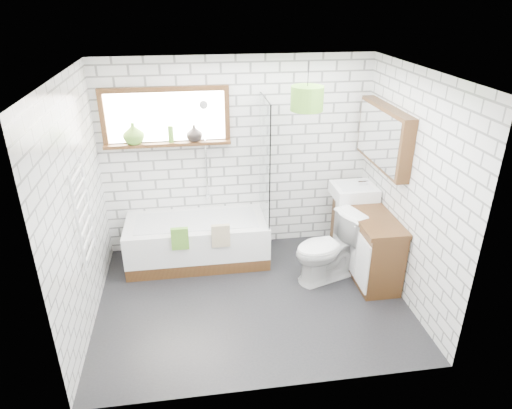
{
  "coord_description": "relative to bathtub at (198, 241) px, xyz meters",
  "views": [
    {
      "loc": [
        -0.57,
        -4.19,
        3.17
      ],
      "look_at": [
        0.09,
        0.25,
        1.06
      ],
      "focal_mm": 32.0,
      "sensor_mm": 36.0,
      "label": 1
    }
  ],
  "objects": [
    {
      "name": "floor",
      "position": [
        0.57,
        -0.91,
        -0.29
      ],
      "size": [
        3.4,
        2.6,
        0.01
      ],
      "primitive_type": "cube",
      "color": "black",
      "rests_on": "ground"
    },
    {
      "name": "ceiling",
      "position": [
        0.57,
        -0.91,
        2.22
      ],
      "size": [
        3.4,
        2.6,
        0.01
      ],
      "primitive_type": "cube",
      "color": "white",
      "rests_on": "ground"
    },
    {
      "name": "wall_back",
      "position": [
        0.57,
        0.39,
        0.97
      ],
      "size": [
        3.4,
        0.01,
        2.5
      ],
      "primitive_type": "cube",
      "color": "white",
      "rests_on": "ground"
    },
    {
      "name": "wall_front",
      "position": [
        0.57,
        -2.22,
        0.97
      ],
      "size": [
        3.4,
        0.01,
        2.5
      ],
      "primitive_type": "cube",
      "color": "white",
      "rests_on": "ground"
    },
    {
      "name": "wall_left",
      "position": [
        -1.14,
        -0.91,
        0.97
      ],
      "size": [
        0.01,
        2.6,
        2.5
      ],
      "primitive_type": "cube",
      "color": "white",
      "rests_on": "ground"
    },
    {
      "name": "wall_right",
      "position": [
        2.27,
        -0.91,
        0.97
      ],
      "size": [
        0.01,
        2.6,
        2.5
      ],
      "primitive_type": "cube",
      "color": "white",
      "rests_on": "ground"
    },
    {
      "name": "window",
      "position": [
        -0.28,
        0.35,
        1.52
      ],
      "size": [
        1.52,
        0.16,
        0.68
      ],
      "primitive_type": "cube",
      "color": "#38200F",
      "rests_on": "wall_back"
    },
    {
      "name": "towel_radiator",
      "position": [
        -1.09,
        -0.91,
        0.92
      ],
      "size": [
        0.06,
        0.52,
        1.0
      ],
      "primitive_type": "cube",
      "color": "white",
      "rests_on": "wall_left"
    },
    {
      "name": "mirror_cabinet",
      "position": [
        2.19,
        -0.31,
        1.37
      ],
      "size": [
        0.16,
        1.2,
        0.7
      ],
      "primitive_type": "cube",
      "color": "#38200F",
      "rests_on": "wall_right"
    },
    {
      "name": "shower_riser",
      "position": [
        0.17,
        0.35,
        1.07
      ],
      "size": [
        0.02,
        0.02,
        1.3
      ],
      "primitive_type": "cylinder",
      "color": "silver",
      "rests_on": "wall_back"
    },
    {
      "name": "bathtub",
      "position": [
        0.0,
        0.0,
        0.0
      ],
      "size": [
        1.76,
        0.77,
        0.57
      ],
      "primitive_type": "cube",
      "color": "white",
      "rests_on": "floor"
    },
    {
      "name": "shower_screen",
      "position": [
        0.86,
        0.0,
        1.03
      ],
      "size": [
        0.02,
        0.72,
        1.5
      ],
      "primitive_type": "cube",
      "color": "white",
      "rests_on": "bathtub"
    },
    {
      "name": "towel_green",
      "position": [
        -0.2,
        -0.39,
        0.26
      ],
      "size": [
        0.2,
        0.05,
        0.27
      ],
      "primitive_type": "cube",
      "color": "#56912B",
      "rests_on": "bathtub"
    },
    {
      "name": "towel_beige",
      "position": [
        0.27,
        -0.39,
        0.26
      ],
      "size": [
        0.22,
        0.05,
        0.28
      ],
      "primitive_type": "cube",
      "color": "tan",
      "rests_on": "bathtub"
    },
    {
      "name": "vanity",
      "position": [
        2.04,
        -0.46,
        0.12
      ],
      "size": [
        0.46,
        1.42,
        0.81
      ],
      "primitive_type": "cube",
      "color": "#38200F",
      "rests_on": "floor"
    },
    {
      "name": "basin",
      "position": [
        1.98,
        -0.11,
        0.61
      ],
      "size": [
        0.53,
        0.46,
        0.15
      ],
      "primitive_type": "cube",
      "color": "white",
      "rests_on": "vanity"
    },
    {
      "name": "tap",
      "position": [
        2.14,
        -0.11,
        0.66
      ],
      "size": [
        0.03,
        0.03,
        0.16
      ],
      "primitive_type": "cylinder",
      "rotation": [
        0.0,
        0.0,
        -0.1
      ],
      "color": "silver",
      "rests_on": "vanity"
    },
    {
      "name": "toilet",
      "position": [
        1.51,
        -0.64,
        0.13
      ],
      "size": [
        0.7,
        0.92,
        0.83
      ],
      "primitive_type": "imported",
      "rotation": [
        0.0,
        0.0,
        -1.25
      ],
      "color": "white",
      "rests_on": "floor"
    },
    {
      "name": "vase_olive",
      "position": [
        -0.68,
        0.32,
        1.33
      ],
      "size": [
        0.33,
        0.33,
        0.26
      ],
      "primitive_type": "imported",
      "rotation": [
        0.0,
        0.0,
        0.44
      ],
      "color": "#5D972E",
      "rests_on": "window"
    },
    {
      "name": "vase_dark",
      "position": [
        0.04,
        0.32,
        1.3
      ],
      "size": [
        0.21,
        0.21,
        0.2
      ],
      "primitive_type": "imported",
      "rotation": [
        0.0,
        0.0,
        -0.07
      ],
      "color": "black",
      "rests_on": "window"
    },
    {
      "name": "bottle",
      "position": [
        -0.24,
        0.32,
        1.3
      ],
      "size": [
        0.07,
        0.07,
        0.2
      ],
      "primitive_type": "cylinder",
      "rotation": [
        0.0,
        0.0,
        -0.2
      ],
      "color": "#5D972E",
      "rests_on": "window"
    },
    {
      "name": "pendant",
      "position": [
        1.28,
        -0.24,
        1.82
      ],
      "size": [
        0.36,
        0.36,
        0.27
      ],
      "primitive_type": "cylinder",
      "color": "#56912B",
      "rests_on": "ceiling"
    }
  ]
}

